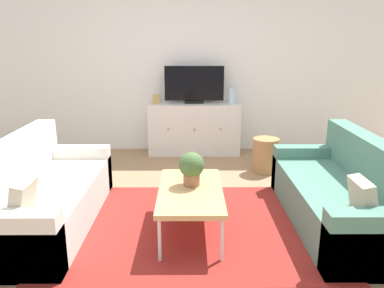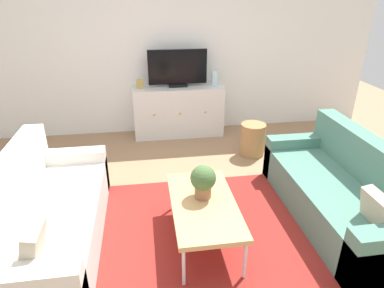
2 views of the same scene
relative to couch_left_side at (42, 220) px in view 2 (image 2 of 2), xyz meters
The scene contains 12 objects.
ground_plane 1.47m from the couch_left_side, ahead, with size 10.00×10.00×0.00m, color #997251.
wall_back 3.21m from the couch_left_side, 61.58° to the left, with size 6.40×0.12×2.70m, color white.
area_rug 1.46m from the couch_left_side, ahead, with size 2.50×1.90×0.01m, color maroon.
couch_left_side is the anchor object (origin of this frame).
couch_right_side 2.87m from the couch_left_side, ahead, with size 0.81×1.89×0.82m.
coffee_table 1.43m from the couch_left_side, ahead, with size 0.57×1.07×0.41m.
potted_plant 1.46m from the couch_left_side, ahead, with size 0.23×0.23×0.31m.
tv_console 2.80m from the couch_left_side, 58.08° to the left, with size 1.37×0.47×0.77m.
flat_screen_tv 2.92m from the couch_left_side, 58.29° to the left, with size 0.88×0.16×0.55m.
glass_vase 3.19m from the couch_left_side, 49.27° to the left, with size 0.11×0.11×0.23m, color silver.
mantel_clock 2.61m from the couch_left_side, 68.95° to the left, with size 0.11×0.07×0.13m, color tan.
wicker_basket 2.84m from the couch_left_side, 31.82° to the left, with size 0.34×0.34×0.45m, color #9E7547.
Camera 2 is at (-0.48, -2.64, 2.12)m, focal length 31.13 mm.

